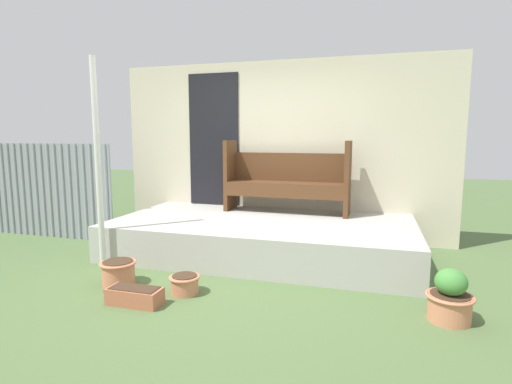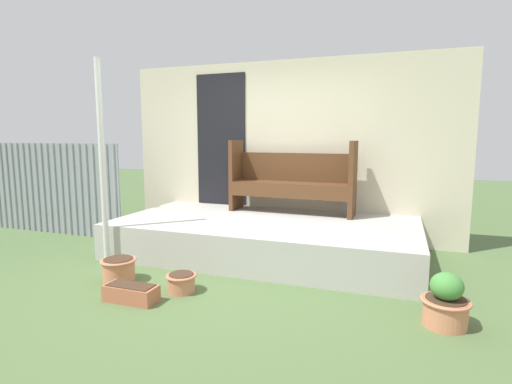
# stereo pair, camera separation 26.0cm
# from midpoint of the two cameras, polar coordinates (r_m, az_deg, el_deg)

# --- Properties ---
(ground_plane) EXTENTS (24.00, 24.00, 0.00)m
(ground_plane) POSITION_cam_midpoint_polar(r_m,az_deg,el_deg) (4.44, -6.61, -11.97)
(ground_plane) COLOR #516B3D
(porch_slab) EXTENTS (3.77, 1.89, 0.45)m
(porch_slab) POSITION_cam_midpoint_polar(r_m,az_deg,el_deg) (5.16, -0.58, -6.49)
(porch_slab) COLOR #B2AFA8
(porch_slab) RESTS_ON ground_plane
(house_wall) EXTENTS (4.97, 0.08, 2.60)m
(house_wall) POSITION_cam_midpoint_polar(r_m,az_deg,el_deg) (5.95, 1.78, 5.98)
(house_wall) COLOR beige
(house_wall) RESTS_ON ground_plane
(fence_corrugated) EXTENTS (2.49, 0.05, 1.41)m
(fence_corrugated) POSITION_cam_midpoint_polar(r_m,az_deg,el_deg) (6.91, -29.40, 0.22)
(fence_corrugated) COLOR gray
(fence_corrugated) RESTS_ON ground_plane
(support_post) EXTENTS (0.07, 0.07, 2.38)m
(support_post) POSITION_cam_midpoint_polar(r_m,az_deg,el_deg) (4.87, -23.09, 3.57)
(support_post) COLOR silver
(support_post) RESTS_ON ground_plane
(bench) EXTENTS (1.75, 0.46, 1.01)m
(bench) POSITION_cam_midpoint_polar(r_m,az_deg,el_deg) (5.59, 3.08, 2.13)
(bench) COLOR #54331C
(bench) RESTS_ON porch_slab
(flower_pot_left) EXTENTS (0.37, 0.37, 0.25)m
(flower_pot_left) POSITION_cam_midpoint_polar(r_m,az_deg,el_deg) (4.43, -20.70, -10.61)
(flower_pot_left) COLOR tan
(flower_pot_left) RESTS_ON ground_plane
(flower_pot_middle) EXTENTS (0.30, 0.30, 0.18)m
(flower_pot_middle) POSITION_cam_midpoint_polar(r_m,az_deg,el_deg) (4.02, -12.02, -12.66)
(flower_pot_middle) COLOR tan
(flower_pot_middle) RESTS_ON ground_plane
(flower_pot_right) EXTENTS (0.38, 0.38, 0.44)m
(flower_pot_right) POSITION_cam_midpoint_polar(r_m,az_deg,el_deg) (3.67, 24.12, -13.72)
(flower_pot_right) COLOR tan
(flower_pot_right) RESTS_ON ground_plane
(planter_box_rect) EXTENTS (0.50, 0.21, 0.16)m
(planter_box_rect) POSITION_cam_midpoint_polar(r_m,az_deg,el_deg) (3.92, -18.82, -13.89)
(planter_box_rect) COLOR #B76647
(planter_box_rect) RESTS_ON ground_plane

